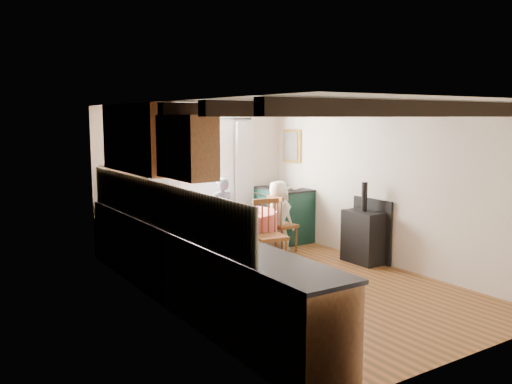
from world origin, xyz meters
TOP-DOWN VIEW (x-y plane):
  - floor at (0.00, 0.00)m, footprint 3.60×5.50m
  - ceiling at (0.00, 0.00)m, footprint 3.60×5.50m
  - wall_back at (0.00, 2.75)m, footprint 3.60×0.00m
  - wall_front at (0.00, -2.75)m, footprint 3.60×0.00m
  - wall_left at (-1.80, 0.00)m, footprint 0.00×5.50m
  - wall_right at (1.80, 0.00)m, footprint 0.00×5.50m
  - beam_a at (0.00, -2.00)m, footprint 3.60×0.16m
  - beam_b at (0.00, -1.00)m, footprint 3.60×0.16m
  - beam_c at (0.00, 0.00)m, footprint 3.60×0.16m
  - beam_d at (0.00, 1.00)m, footprint 3.60×0.16m
  - beam_e at (0.00, 2.00)m, footprint 3.60×0.16m
  - splash_left at (-1.78, 0.30)m, footprint 0.02×4.50m
  - splash_back at (-1.00, 2.73)m, footprint 1.40×0.02m
  - base_cabinet_left at (-1.50, 0.00)m, footprint 0.60×5.30m
  - base_cabinet_back at (-1.05, 2.45)m, footprint 1.30×0.60m
  - worktop_left at (-1.48, 0.00)m, footprint 0.64×5.30m
  - worktop_back at (-1.05, 2.43)m, footprint 1.30×0.64m
  - wall_cabinet_glass at (-1.63, 1.20)m, footprint 0.34×1.80m
  - wall_cabinet_solid at (-1.63, -0.30)m, footprint 0.34×0.90m
  - window_frame at (0.10, 2.73)m, footprint 1.34×0.03m
  - window_pane at (0.10, 2.74)m, footprint 1.20×0.01m
  - curtain_left at (-0.75, 2.65)m, footprint 0.35×0.10m
  - curtain_right at (0.95, 2.65)m, footprint 0.35×0.10m
  - curtain_rod at (0.10, 2.65)m, footprint 2.00×0.03m
  - wall_picture at (1.77, 2.30)m, footprint 0.04×0.50m
  - wall_plate at (1.05, 2.72)m, footprint 0.30×0.02m
  - rug at (0.16, 1.54)m, footprint 1.64×1.28m
  - dining_table at (0.16, 1.54)m, footprint 1.23×1.23m
  - chair_near at (0.20, 0.72)m, footprint 0.52×0.53m
  - chair_left at (-0.70, 1.48)m, footprint 0.51×0.49m
  - chair_right at (0.96, 1.45)m, footprint 0.47×0.45m
  - aga_range at (1.47, 2.14)m, footprint 0.68×1.06m
  - cast_iron_stove at (1.58, 0.20)m, footprint 0.37×0.62m
  - child_far at (0.27, 2.29)m, footprint 0.49×0.37m
  - child_right at (0.93, 1.53)m, footprint 0.48×0.64m
  - bowl_a at (0.27, 1.40)m, footprint 0.27×0.27m
  - bowl_b at (-0.22, 1.71)m, footprint 0.23×0.23m
  - cup at (-0.07, 1.33)m, footprint 0.15×0.15m
  - canister_tall at (-1.26, 2.46)m, footprint 0.14×0.14m
  - canister_wide at (-1.00, 2.58)m, footprint 0.19×0.19m

SIDE VIEW (x-z plane):
  - floor at x=0.00m, z-range 0.00..0.00m
  - rug at x=0.16m, z-range 0.00..0.01m
  - dining_table at x=0.16m, z-range 0.00..0.74m
  - base_cabinet_left at x=-1.50m, z-range 0.00..0.88m
  - base_cabinet_back at x=-1.05m, z-range 0.00..0.88m
  - chair_right at x=0.96m, z-range 0.00..0.95m
  - aga_range at x=1.47m, z-range 0.00..0.98m
  - chair_near at x=0.20m, z-range 0.00..1.03m
  - chair_left at x=-0.70m, z-range 0.00..1.03m
  - child_right at x=0.93m, z-range 0.00..1.18m
  - child_far at x=0.27m, z-range 0.00..1.21m
  - cast_iron_stove at x=1.58m, z-range 0.00..1.25m
  - bowl_b at x=-0.22m, z-range 0.74..0.79m
  - bowl_a at x=0.27m, z-range 0.74..0.80m
  - cup at x=-0.07m, z-range 0.74..0.84m
  - worktop_left at x=-1.48m, z-range 0.88..0.92m
  - worktop_back at x=-1.05m, z-range 0.88..0.92m
  - canister_wide at x=-1.00m, z-range 0.92..1.13m
  - canister_tall at x=-1.26m, z-range 0.92..1.16m
  - curtain_left at x=-0.75m, z-range 0.05..2.15m
  - curtain_right at x=0.95m, z-range 0.05..2.15m
  - wall_back at x=0.00m, z-range 0.00..2.40m
  - wall_front at x=0.00m, z-range 0.00..2.40m
  - wall_left at x=-1.80m, z-range 0.00..2.40m
  - wall_right at x=1.80m, z-range 0.00..2.40m
  - splash_left at x=-1.78m, z-range 0.92..1.48m
  - splash_back at x=-1.00m, z-range 0.92..1.48m
  - window_frame at x=0.10m, z-range 0.83..2.37m
  - window_pane at x=0.10m, z-range 0.90..2.30m
  - wall_picture at x=1.77m, z-range 1.40..2.00m
  - wall_plate at x=1.05m, z-range 1.55..1.85m
  - wall_cabinet_solid at x=-1.63m, z-range 1.55..2.25m
  - wall_cabinet_glass at x=-1.63m, z-range 1.50..2.40m
  - curtain_rod at x=0.10m, z-range 2.19..2.22m
  - beam_a at x=0.00m, z-range 2.23..2.39m
  - beam_b at x=0.00m, z-range 2.23..2.39m
  - beam_c at x=0.00m, z-range 2.23..2.39m
  - beam_d at x=0.00m, z-range 2.23..2.39m
  - beam_e at x=0.00m, z-range 2.23..2.39m
  - ceiling at x=0.00m, z-range 2.40..2.40m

